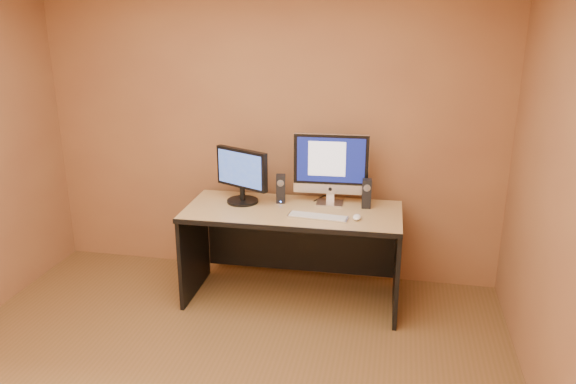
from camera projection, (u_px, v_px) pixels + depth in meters
The scene contains 10 objects.
walls at pixel (183, 207), 2.96m from camera, with size 4.00×4.00×2.60m, color #96643C, non-canonical shape.
desk at pixel (292, 256), 4.55m from camera, with size 1.71×0.75×0.79m, color tan, non-canonical shape.
imac at pixel (331, 169), 4.49m from camera, with size 0.61×0.22×0.59m, color silver, non-canonical shape.
second_monitor at pixel (242, 176), 4.53m from camera, with size 0.51×0.26×0.45m, color black, non-canonical shape.
speaker_left at pixel (281, 189), 4.57m from camera, with size 0.07×0.08×0.23m, color black, non-canonical shape.
speaker_right at pixel (367, 194), 4.45m from camera, with size 0.07×0.08×0.23m, color black, non-canonical shape.
keyboard at pixel (318, 217), 4.26m from camera, with size 0.46×0.12×0.02m, color silver.
mouse at pixel (357, 217), 4.22m from camera, with size 0.06×0.11×0.04m, color white.
cable_a at pixel (331, 202), 4.60m from camera, with size 0.01×0.01×0.23m, color black.
cable_b at pixel (320, 198), 4.69m from camera, with size 0.01×0.01×0.19m, color black.
Camera 1 is at (1.09, -2.63, 2.30)m, focal length 35.00 mm.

